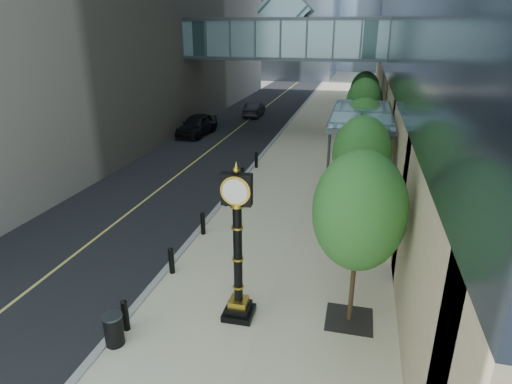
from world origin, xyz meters
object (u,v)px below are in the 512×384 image
(trash_bin, at_px, (114,330))
(car_near, at_px, (197,125))
(street_clock, at_px, (238,256))
(pedestrian, at_px, (352,178))
(car_far, at_px, (254,109))

(trash_bin, xyz_separation_m, car_near, (-6.89, 24.25, 0.36))
(street_clock, relative_size, car_near, 0.96)
(pedestrian, bearing_deg, street_clock, 99.11)
(pedestrian, height_order, car_near, pedestrian)
(trash_bin, xyz_separation_m, pedestrian, (5.95, 13.26, 0.47))
(street_clock, xyz_separation_m, car_near, (-9.90, 22.22, -1.27))
(street_clock, xyz_separation_m, pedestrian, (2.94, 11.24, -1.15))
(trash_bin, distance_m, car_far, 33.44)
(trash_bin, relative_size, car_near, 0.18)
(trash_bin, distance_m, car_near, 25.21)
(pedestrian, xyz_separation_m, car_near, (-12.84, 10.98, -0.11))
(pedestrian, bearing_deg, car_far, -39.12)
(pedestrian, bearing_deg, trash_bin, 89.62)
(street_clock, height_order, trash_bin, street_clock)
(trash_bin, relative_size, car_far, 0.22)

